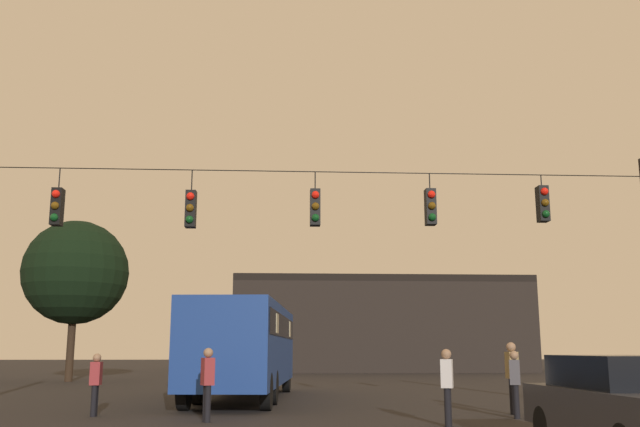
{
  "coord_description": "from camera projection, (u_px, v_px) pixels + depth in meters",
  "views": [
    {
      "loc": [
        -0.56,
        -4.26,
        1.62
      ],
      "look_at": [
        0.55,
        15.02,
        5.41
      ],
      "focal_mm": 38.88,
      "sensor_mm": 36.0,
      "label": 1
    }
  ],
  "objects": [
    {
      "name": "overhead_signal_span",
      "position": [
        305.0,
        255.0,
        17.6
      ],
      "size": [
        18.65,
        0.44,
        6.65
      ],
      "color": "black",
      "rests_on": "ground"
    },
    {
      "name": "ground_plane",
      "position": [
        293.0,
        390.0,
        27.9
      ],
      "size": [
        168.0,
        168.0,
        0.0
      ],
      "primitive_type": "plane",
      "color": "black",
      "rests_on": "ground"
    },
    {
      "name": "pedestrian_crossing_center",
      "position": [
        515.0,
        380.0,
        16.58
      ],
      "size": [
        0.35,
        0.42,
        1.58
      ],
      "color": "black",
      "rests_on": "ground"
    },
    {
      "name": "pedestrian_near_bus",
      "position": [
        512.0,
        373.0,
        17.57
      ],
      "size": [
        0.25,
        0.37,
        1.79
      ],
      "color": "black",
      "rests_on": "ground"
    },
    {
      "name": "tree_left_silhouette",
      "position": [
        76.0,
        272.0,
        36.06
      ],
      "size": [
        5.39,
        5.39,
        8.26
      ],
      "color": "#2D2116",
      "rests_on": "ground"
    },
    {
      "name": "car_near_right",
      "position": [
        628.0,
        402.0,
        10.89
      ],
      "size": [
        1.88,
        4.37,
        1.52
      ],
      "color": "#2D2D33",
      "rests_on": "ground"
    },
    {
      "name": "city_bus",
      "position": [
        246.0,
        342.0,
        22.98
      ],
      "size": [
        3.33,
        11.16,
        3.0
      ],
      "color": "navy",
      "rests_on": "ground"
    },
    {
      "name": "pedestrian_trailing",
      "position": [
        447.0,
        383.0,
        14.89
      ],
      "size": [
        0.34,
        0.42,
        1.62
      ],
      "color": "black",
      "rests_on": "ground"
    },
    {
      "name": "corner_building",
      "position": [
        378.0,
        325.0,
        52.96
      ],
      "size": [
        21.52,
        10.09,
        6.82
      ],
      "color": "black",
      "rests_on": "ground"
    },
    {
      "name": "pedestrian_crossing_right",
      "position": [
        96.0,
        381.0,
        17.09
      ],
      "size": [
        0.26,
        0.37,
        1.51
      ],
      "color": "black",
      "rests_on": "ground"
    },
    {
      "name": "pedestrian_crossing_left",
      "position": [
        207.0,
        380.0,
        15.74
      ],
      "size": [
        0.35,
        0.42,
        1.65
      ],
      "color": "black",
      "rests_on": "ground"
    }
  ]
}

